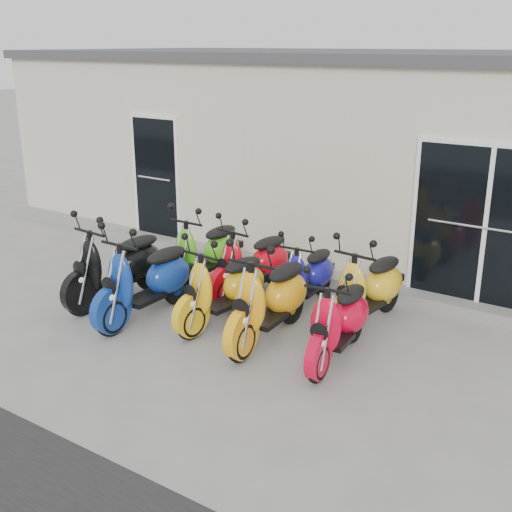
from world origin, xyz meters
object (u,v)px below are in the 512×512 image
object	(u,v)px
scooter_front_orange_a	(224,277)
scooter_front_red	(339,310)
scooter_back_yellow	(369,278)
scooter_back_blue	(308,267)
scooter_front_blue	(146,269)
scooter_back_red	(252,253)
scooter_front_orange_b	(270,288)
scooter_back_green	(205,243)
scooter_front_black	(117,255)

from	to	relation	value
scooter_front_orange_a	scooter_front_red	world-z (taller)	scooter_front_orange_a
scooter_back_yellow	scooter_back_blue	bearing A→B (deg)	178.98
scooter_front_blue	scooter_back_red	distance (m)	1.61
scooter_front_orange_b	scooter_front_red	world-z (taller)	scooter_front_orange_b
scooter_front_orange_a	scooter_back_yellow	bearing A→B (deg)	38.60
scooter_back_red	scooter_back_blue	bearing A→B (deg)	13.08
scooter_back_green	scooter_front_black	bearing A→B (deg)	-116.51
scooter_front_orange_a	scooter_back_yellow	xyz separation A→B (m)	(1.57, 1.01, 0.01)
scooter_front_black	scooter_front_red	bearing A→B (deg)	6.17
scooter_back_red	scooter_back_yellow	bearing A→B (deg)	6.95
scooter_back_blue	scooter_back_green	bearing A→B (deg)	-179.57
scooter_front_orange_b	scooter_front_blue	bearing A→B (deg)	-171.75
scooter_front_black	scooter_back_red	xyz separation A→B (m)	(1.46, 1.23, -0.05)
scooter_front_orange_a	scooter_front_orange_b	xyz separation A→B (m)	(0.76, -0.09, 0.05)
scooter_front_blue	scooter_back_green	xyz separation A→B (m)	(-0.13, 1.42, -0.04)
scooter_back_yellow	scooter_front_black	bearing A→B (deg)	-154.62
scooter_front_red	scooter_back_blue	bearing A→B (deg)	126.69
scooter_front_blue	scooter_front_orange_a	bearing A→B (deg)	24.13
scooter_front_orange_b	scooter_back_green	bearing A→B (deg)	146.79
scooter_front_orange_b	scooter_front_orange_a	bearing A→B (deg)	170.71
scooter_front_black	scooter_front_red	xyz separation A→B (m)	(3.40, 0.13, -0.07)
scooter_front_orange_a	scooter_front_black	bearing A→B (deg)	-167.09
scooter_back_green	scooter_back_red	size ratio (longest dim) A/B	1.03
scooter_front_orange_b	scooter_back_yellow	size ratio (longest dim) A/B	1.06
scooter_front_black	scooter_back_green	xyz separation A→B (m)	(0.62, 1.20, -0.03)
scooter_front_red	scooter_back_blue	xyz separation A→B (m)	(-1.07, 1.19, -0.04)
scooter_front_black	scooter_back_green	distance (m)	1.35
scooter_back_yellow	scooter_front_blue	bearing A→B (deg)	-145.46
scooter_front_black	scooter_back_yellow	bearing A→B (deg)	24.33
scooter_front_red	scooter_back_green	world-z (taller)	scooter_back_green
scooter_front_red	scooter_back_green	xyz separation A→B (m)	(-2.78, 1.07, 0.04)
scooter_back_red	scooter_back_yellow	world-z (taller)	scooter_back_yellow
scooter_front_black	scooter_back_green	bearing A→B (deg)	66.79
scooter_front_black	scooter_front_red	size ratio (longest dim) A/B	1.11
scooter_back_blue	scooter_back_yellow	xyz separation A→B (m)	(0.95, -0.10, 0.08)
scooter_front_orange_b	scooter_front_red	xyz separation A→B (m)	(0.94, 0.01, -0.08)
scooter_front_blue	scooter_back_blue	distance (m)	2.20
scooter_back_blue	scooter_front_blue	bearing A→B (deg)	-139.19
scooter_back_blue	scooter_back_yellow	distance (m)	0.96
scooter_front_orange_a	scooter_back_green	size ratio (longest dim) A/B	0.97
scooter_front_orange_b	scooter_back_blue	xyz separation A→B (m)	(-0.14, 1.19, -0.12)
scooter_front_blue	scooter_front_orange_b	xyz separation A→B (m)	(1.71, 0.34, -0.00)
scooter_front_red	scooter_back_yellow	world-z (taller)	scooter_back_yellow
scooter_front_red	scooter_back_red	xyz separation A→B (m)	(-1.94, 1.10, 0.02)
scooter_front_blue	scooter_back_red	world-z (taller)	scooter_front_blue
scooter_back_green	scooter_back_blue	xyz separation A→B (m)	(1.71, 0.11, -0.08)
scooter_front_red	scooter_back_green	distance (m)	2.98
scooter_front_orange_b	scooter_back_red	distance (m)	1.50
scooter_front_black	scooter_back_red	distance (m)	1.91
scooter_back_green	scooter_back_yellow	size ratio (longest dim) A/B	1.01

